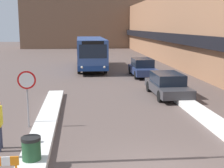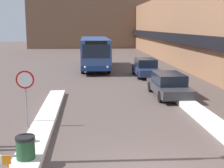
{
  "view_description": "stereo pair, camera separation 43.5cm",
  "coord_description": "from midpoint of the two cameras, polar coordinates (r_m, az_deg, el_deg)",
  "views": [
    {
      "loc": [
        -2.13,
        -8.07,
        4.22
      ],
      "look_at": [
        -0.44,
        7.96,
        1.22
      ],
      "focal_mm": 50.0,
      "sensor_mm": 36.0,
      "label": 1
    },
    {
      "loc": [
        -1.7,
        -8.11,
        4.22
      ],
      "look_at": [
        -0.44,
        7.96,
        1.22
      ],
      "focal_mm": 50.0,
      "sensor_mm": 36.0,
      "label": 2
    }
  ],
  "objects": [
    {
      "name": "snow_bank_left",
      "position": [
        13.13,
        -13.23,
        -7.94
      ],
      "size": [
        0.9,
        14.11,
        0.24
      ],
      "color": "silver",
      "rests_on": "ground_plane"
    },
    {
      "name": "trash_bin",
      "position": [
        9.99,
        -15.75,
        -11.87
      ],
      "size": [
        0.59,
        0.59,
        0.95
      ],
      "color": "#234C2D",
      "rests_on": "ground_plane"
    },
    {
      "name": "stop_sign",
      "position": [
        13.42,
        -16.19,
        -0.47
      ],
      "size": [
        0.76,
        0.08,
        2.41
      ],
      "color": "gray",
      "rests_on": "ground_plane"
    },
    {
      "name": "parked_car_front",
      "position": [
        19.26,
        9.47,
        -0.08
      ],
      "size": [
        1.89,
        4.68,
        1.41
      ],
      "color": "#38383D",
      "rests_on": "ground_plane"
    },
    {
      "name": "snow_bank_right",
      "position": [
        15.01,
        15.85,
        -5.63
      ],
      "size": [
        0.9,
        15.55,
        0.28
      ],
      "color": "silver",
      "rests_on": "ground_plane"
    },
    {
      "name": "parked_car_middle",
      "position": [
        26.6,
        5.11,
        3.02
      ],
      "size": [
        1.82,
        4.41,
        1.51
      ],
      "color": "navy",
      "rests_on": "ground_plane"
    },
    {
      "name": "building_row_right",
      "position": [
        34.22,
        14.5,
        9.72
      ],
      "size": [
        5.5,
        60.0,
        7.87
      ],
      "color": "#996B4C",
      "rests_on": "ground_plane"
    },
    {
      "name": "city_bus",
      "position": [
        31.27,
        -4.32,
        5.86
      ],
      "size": [
        2.66,
        10.56,
        3.05
      ],
      "color": "#335193",
      "rests_on": "ground_plane"
    }
  ]
}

